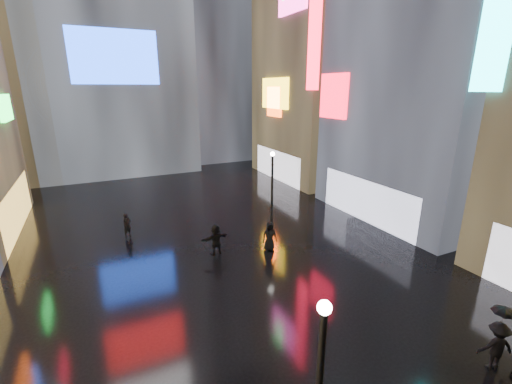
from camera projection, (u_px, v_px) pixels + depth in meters
ground at (204, 232)px, 22.67m from camera, size 140.00×140.00×0.00m
building_right_far at (323, 37)px, 33.82m from camera, size 10.28×12.00×28.00m
tower_flank_right at (205, 24)px, 43.85m from camera, size 12.00×12.00×34.00m
lamp_far at (272, 185)px, 22.90m from camera, size 0.30×0.30×5.20m
pedestrian_2 at (496, 346)px, 11.45m from camera, size 1.32×1.09×1.78m
pedestrian_4 at (270, 236)px, 19.94m from camera, size 0.94×0.70×1.76m
pedestrian_5 at (216, 240)px, 19.48m from camera, size 1.70×0.71×1.78m
pedestrian_6 at (127, 225)px, 21.77m from camera, size 0.69×0.62×1.58m
umbrella_1 at (504, 315)px, 11.10m from camera, size 1.03×1.03×0.65m
umbrella_2 at (270, 215)px, 19.55m from camera, size 1.43×1.44×0.95m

